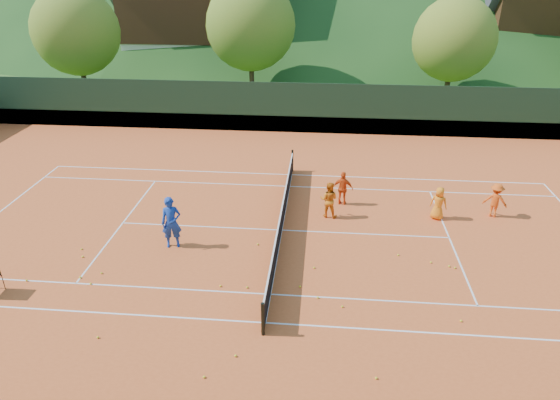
# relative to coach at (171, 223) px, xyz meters

# --- Properties ---
(ground) EXTENTS (400.00, 400.00, 0.00)m
(ground) POSITION_rel_coach_xyz_m (3.87, 1.52, -1.00)
(ground) COLOR #2C5219
(ground) RESTS_ON ground
(clay_court) EXTENTS (40.00, 24.00, 0.02)m
(clay_court) POSITION_rel_coach_xyz_m (3.87, 1.52, -0.99)
(clay_court) COLOR #CB5121
(clay_court) RESTS_ON ground
(coach) EXTENTS (0.81, 0.63, 1.96)m
(coach) POSITION_rel_coach_xyz_m (0.00, 0.00, 0.00)
(coach) COLOR #173897
(coach) RESTS_ON clay_court
(student_a) EXTENTS (0.83, 0.70, 1.51)m
(student_a) POSITION_rel_coach_xyz_m (5.67, 2.86, -0.22)
(student_a) COLOR orange
(student_a) RESTS_ON clay_court
(student_b) EXTENTS (0.92, 0.51, 1.48)m
(student_b) POSITION_rel_coach_xyz_m (6.26, 4.04, -0.24)
(student_b) COLOR #E84D14
(student_b) RESTS_ON clay_court
(student_c) EXTENTS (0.78, 0.64, 1.38)m
(student_c) POSITION_rel_coach_xyz_m (10.07, 3.06, -0.29)
(student_c) COLOR orange
(student_c) RESTS_ON clay_court
(student_d) EXTENTS (1.06, 0.82, 1.44)m
(student_d) POSITION_rel_coach_xyz_m (12.41, 3.50, -0.26)
(student_d) COLOR #EC5514
(student_d) RESTS_ON clay_court
(tennis_ball_0) EXTENTS (0.07, 0.07, 0.07)m
(tennis_ball_0) POSITION_rel_coach_xyz_m (6.13, -3.05, -0.95)
(tennis_ball_0) COLOR yellow
(tennis_ball_0) RESTS_ON clay_court
(tennis_ball_1) EXTENTS (0.07, 0.07, 0.07)m
(tennis_ball_1) POSITION_rel_coach_xyz_m (-3.27, -0.58, -0.95)
(tennis_ball_1) COLOR yellow
(tennis_ball_1) RESTS_ON clay_court
(tennis_ball_2) EXTENTS (0.07, 0.07, 0.07)m
(tennis_ball_2) POSITION_rel_coach_xyz_m (3.09, -2.34, -0.95)
(tennis_ball_2) COLOR yellow
(tennis_ball_2) RESTS_ON clay_court
(tennis_ball_3) EXTENTS (0.07, 0.07, 0.07)m
(tennis_ball_3) POSITION_rel_coach_xyz_m (9.58, -3.39, -0.95)
(tennis_ball_3) COLOR yellow
(tennis_ball_3) RESTS_ON clay_court
(tennis_ball_4) EXTENTS (0.07, 0.07, 0.07)m
(tennis_ball_4) POSITION_rel_coach_xyz_m (10.02, -0.59, -0.95)
(tennis_ball_4) COLOR yellow
(tennis_ball_4) RESTS_ON clay_court
(tennis_ball_5) EXTENTS (0.07, 0.07, 0.07)m
(tennis_ball_5) POSITION_rel_coach_xyz_m (-0.73, -5.04, -0.95)
(tennis_ball_5) COLOR yellow
(tennis_ball_5) RESTS_ON clay_court
(tennis_ball_6) EXTENTS (0.07, 0.07, 0.07)m
(tennis_ball_6) POSITION_rel_coach_xyz_m (-4.21, -2.62, -0.95)
(tennis_ball_6) COLOR yellow
(tennis_ball_6) RESTS_ON clay_court
(tennis_ball_7) EXTENTS (0.07, 0.07, 0.07)m
(tennis_ball_7) POSITION_rel_coach_xyz_m (-1.92, -1.99, -0.95)
(tennis_ball_7) COLOR yellow
(tennis_ball_7) RESTS_ON clay_court
(tennis_ball_8) EXTENTS (0.07, 0.07, 0.07)m
(tennis_ball_8) POSITION_rel_coach_xyz_m (2.22, -2.34, -0.95)
(tennis_ball_8) COLOR yellow
(tennis_ball_8) RESTS_ON clay_court
(tennis_ball_10) EXTENTS (0.07, 0.07, 0.07)m
(tennis_ball_10) POSITION_rel_coach_xyz_m (5.21, -1.02, -0.95)
(tennis_ball_10) COLOR yellow
(tennis_ball_10) RESTS_ON clay_court
(tennis_ball_12) EXTENTS (0.07, 0.07, 0.07)m
(tennis_ball_12) POSITION_rel_coach_xyz_m (3.09, 0.33, -0.95)
(tennis_ball_12) COLOR yellow
(tennis_ball_12) RESTS_ON clay_court
(tennis_ball_13) EXTENTS (0.07, 0.07, 0.07)m
(tennis_ball_13) POSITION_rel_coach_xyz_m (4.79, -2.15, -0.95)
(tennis_ball_13) COLOR yellow
(tennis_ball_13) RESTS_ON clay_court
(tennis_ball_14) EXTENTS (0.07, 0.07, 0.07)m
(tennis_ball_14) POSITION_rel_coach_xyz_m (9.26, -0.32, -0.95)
(tennis_ball_14) COLOR yellow
(tennis_ball_14) RESTS_ON clay_court
(tennis_ball_15) EXTENTS (0.07, 0.07, 0.07)m
(tennis_ball_15) POSITION_rel_coach_xyz_m (9.85, -0.51, -0.95)
(tennis_ball_15) COLOR yellow
(tennis_ball_15) RESTS_ON clay_court
(tennis_ball_16) EXTENTS (0.07, 0.07, 0.07)m
(tennis_ball_16) POSITION_rel_coach_xyz_m (-2.03, -2.60, -0.95)
(tennis_ball_16) COLOR yellow
(tennis_ball_16) RESTS_ON clay_court
(tennis_ball_19) EXTENTS (0.07, 0.07, 0.07)m
(tennis_ball_19) POSITION_rel_coach_xyz_m (6.93, -5.85, -0.95)
(tennis_ball_19) COLOR yellow
(tennis_ball_19) RESTS_ON clay_court
(tennis_ball_20) EXTENTS (0.07, 0.07, 0.07)m
(tennis_ball_20) POSITION_rel_coach_xyz_m (-3.00, -1.07, -0.95)
(tennis_ball_20) COLOR yellow
(tennis_ball_20) RESTS_ON clay_court
(tennis_ball_21) EXTENTS (0.07, 0.07, 0.07)m
(tennis_ball_21) POSITION_rel_coach_xyz_m (2.57, -6.21, -0.95)
(tennis_ball_21) COLOR yellow
(tennis_ball_21) RESTS_ON clay_court
(tennis_ball_22) EXTENTS (0.07, 0.07, 0.07)m
(tennis_ball_22) POSITION_rel_coach_xyz_m (8.18, 0.06, -0.95)
(tennis_ball_22) COLOR yellow
(tennis_ball_22) RESTS_ON clay_court
(tennis_ball_23) EXTENTS (0.07, 0.07, 0.07)m
(tennis_ball_23) POSITION_rel_coach_xyz_m (3.24, -5.40, -0.95)
(tennis_ball_23) COLOR yellow
(tennis_ball_23) RESTS_ON clay_court
(tennis_ball_24) EXTENTS (0.07, 0.07, 0.07)m
(tennis_ball_24) POSITION_rel_coach_xyz_m (5.38, -2.67, -0.95)
(tennis_ball_24) COLOR yellow
(tennis_ball_24) RESTS_ON clay_court
(tennis_ball_25) EXTENTS (0.07, 0.07, 0.07)m
(tennis_ball_25) POSITION_rel_coach_xyz_m (-2.52, -2.30, -0.95)
(tennis_ball_25) COLOR yellow
(tennis_ball_25) RESTS_ON clay_court
(court_lines) EXTENTS (23.83, 11.03, 0.00)m
(court_lines) POSITION_rel_coach_xyz_m (3.87, 1.52, -0.98)
(court_lines) COLOR white
(court_lines) RESTS_ON clay_court
(tennis_net) EXTENTS (0.10, 12.07, 1.10)m
(tennis_net) POSITION_rel_coach_xyz_m (3.87, 1.52, -0.48)
(tennis_net) COLOR black
(tennis_net) RESTS_ON clay_court
(perimeter_fence) EXTENTS (40.40, 24.24, 3.00)m
(perimeter_fence) POSITION_rel_coach_xyz_m (3.87, 1.52, 0.27)
(perimeter_fence) COLOR #15301C
(perimeter_fence) RESTS_ON clay_court
(chalet_left) EXTENTS (13.80, 9.93, 12.92)m
(chalet_left) POSITION_rel_coach_xyz_m (-6.13, 31.52, 4.65)
(chalet_left) COLOR beige
(chalet_left) RESTS_ON ground
(chalet_mid) EXTENTS (12.65, 8.82, 11.45)m
(chalet_mid) POSITION_rel_coach_xyz_m (9.87, 35.52, 3.99)
(chalet_mid) COLOR beige
(chalet_mid) RESTS_ON ground
(chalet_right) EXTENTS (11.50, 8.82, 11.91)m
(chalet_right) POSITION_rel_coach_xyz_m (23.87, 31.52, 4.26)
(chalet_right) COLOR beige
(chalet_right) RESTS_ON ground
(tree_a) EXTENTS (6.00, 6.00, 7.88)m
(tree_a) POSITION_rel_coach_xyz_m (-12.13, 19.52, 3.87)
(tree_a) COLOR #3E2818
(tree_a) RESTS_ON ground
(tree_b) EXTENTS (6.40, 6.40, 8.40)m
(tree_b) POSITION_rel_coach_xyz_m (-0.13, 21.52, 4.20)
(tree_b) COLOR #43291A
(tree_b) RESTS_ON ground
(tree_c) EXTENTS (5.60, 5.60, 7.35)m
(tree_c) POSITION_rel_coach_xyz_m (13.87, 20.52, 3.54)
(tree_c) COLOR #3E2918
(tree_c) RESTS_ON ground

